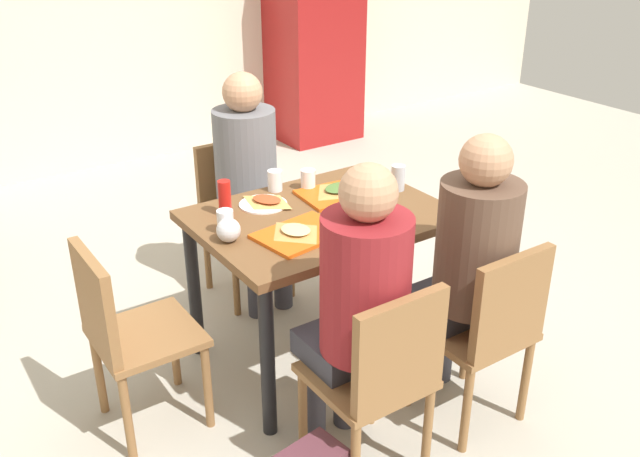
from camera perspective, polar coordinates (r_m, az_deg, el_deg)
name	(u,v)px	position (r m, az deg, el deg)	size (l,w,h in m)	color
ground_plane	(320,354)	(3.48, 0.00, -10.19)	(10.00, 10.00, 0.02)	#B2AD9E
main_table	(320,234)	(3.14, 0.00, -0.49)	(1.09, 0.81, 0.75)	brown
chair_near_left	(381,373)	(2.55, 4.98, -11.66)	(0.40, 0.40, 0.84)	olive
chair_near_right	(488,325)	(2.86, 13.57, -7.69)	(0.40, 0.40, 0.84)	olive
chair_far_side	(239,208)	(3.82, -6.63, 1.70)	(0.40, 0.40, 0.84)	olive
chair_left_end	(125,328)	(2.87, -15.65, -7.84)	(0.40, 0.40, 0.84)	olive
person_in_red	(359,297)	(2.50, 3.18, -5.58)	(0.32, 0.42, 1.25)	#383842
person_in_brown_jacket	(469,257)	(2.82, 12.03, -2.26)	(0.32, 0.42, 1.25)	#383842
person_far_side	(249,173)	(3.62, -5.77, 4.53)	(0.32, 0.42, 1.25)	#383842
tray_red_near	(301,234)	(2.89, -1.55, -0.43)	(0.36, 0.26, 0.02)	#D85914
tray_red_far	(339,194)	(3.29, 1.57, 2.86)	(0.36, 0.26, 0.02)	#D85914
paper_plate_center	(263,204)	(3.19, -4.66, 1.99)	(0.22, 0.22, 0.01)	white
paper_plate_near_edge	(380,221)	(3.02, 4.91, 0.59)	(0.22, 0.22, 0.01)	white
pizza_slice_a	(296,231)	(2.88, -1.99, -0.20)	(0.18, 0.21, 0.02)	#C68C47
pizza_slice_b	(339,189)	(3.30, 1.59, 3.25)	(0.26, 0.23, 0.02)	#C68C47
pizza_slice_c	(267,200)	(3.20, -4.35, 2.29)	(0.21, 0.24, 0.02)	tan
plastic_cup_a	(275,180)	(3.33, -3.70, 3.93)	(0.07, 0.07, 0.10)	white
plastic_cup_b	(373,229)	(2.84, 4.33, -0.07)	(0.07, 0.07, 0.10)	white
plastic_cup_c	(225,222)	(2.93, -7.72, 0.57)	(0.07, 0.07, 0.10)	white
plastic_cup_d	(308,180)	(3.33, -0.98, 4.00)	(0.07, 0.07, 0.10)	white
soda_can	(398,178)	(3.35, 6.37, 4.13)	(0.07, 0.07, 0.12)	#B7BCC6
condiment_bottle	(225,198)	(3.08, -7.77, 2.48)	(0.06, 0.06, 0.16)	red
foil_bundle	(228,230)	(2.85, -7.47, -0.13)	(0.10, 0.10, 0.10)	silver
drink_fridge	(314,31)	(6.32, -0.52, 15.80)	(0.70, 0.60, 1.90)	maroon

